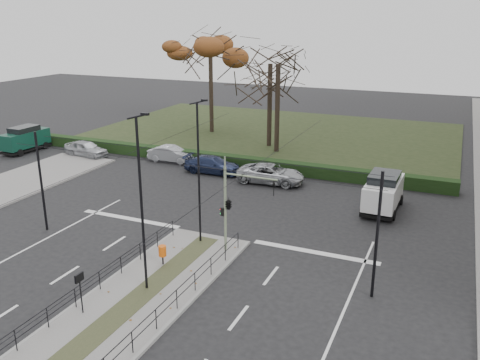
# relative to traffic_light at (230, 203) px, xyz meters

# --- Properties ---
(ground) EXTENTS (140.00, 140.00, 0.00)m
(ground) POSITION_rel_traffic_light_xyz_m (-1.77, -3.58, -2.86)
(ground) COLOR black
(ground) RESTS_ON ground
(median_island) EXTENTS (4.40, 15.00, 0.14)m
(median_island) POSITION_rel_traffic_light_xyz_m (-1.77, -6.08, -2.79)
(median_island) COLOR slate
(median_island) RESTS_ON ground
(park) EXTENTS (38.00, 26.00, 0.10)m
(park) POSITION_rel_traffic_light_xyz_m (-7.77, 28.42, -2.81)
(park) COLOR #222E17
(park) RESTS_ON ground
(hedge) EXTENTS (38.00, 1.00, 1.00)m
(hedge) POSITION_rel_traffic_light_xyz_m (-7.77, 15.02, -2.36)
(hedge) COLOR black
(hedge) RESTS_ON ground
(median_railing) EXTENTS (4.14, 13.24, 0.92)m
(median_railing) POSITION_rel_traffic_light_xyz_m (-1.77, -6.18, -1.88)
(median_railing) COLOR black
(median_railing) RESTS_ON median_island
(catenary) EXTENTS (20.00, 34.00, 6.00)m
(catenary) POSITION_rel_traffic_light_xyz_m (-1.77, -1.96, 0.56)
(catenary) COLOR black
(catenary) RESTS_ON ground
(traffic_light) EXTENTS (3.18, 1.81, 4.67)m
(traffic_light) POSITION_rel_traffic_light_xyz_m (0.00, 0.00, 0.00)
(traffic_light) COLOR gray
(traffic_light) RESTS_ON median_island
(litter_bin) EXTENTS (0.40, 0.40, 1.02)m
(litter_bin) POSITION_rel_traffic_light_xyz_m (-2.47, -2.88, -1.99)
(litter_bin) COLOR black
(litter_bin) RESTS_ON median_island
(info_panel) EXTENTS (0.11, 0.48, 1.86)m
(info_panel) POSITION_rel_traffic_light_xyz_m (-3.28, -8.05, -1.26)
(info_panel) COLOR black
(info_panel) RESTS_ON median_island
(streetlamp_median_near) EXTENTS (0.69, 0.14, 8.28)m
(streetlamp_median_near) POSITION_rel_traffic_light_xyz_m (-1.88, -5.23, 1.49)
(streetlamp_median_near) COLOR black
(streetlamp_median_near) RESTS_ON median_island
(streetlamp_median_far) EXTENTS (0.67, 0.14, 8.02)m
(streetlamp_median_far) POSITION_rel_traffic_light_xyz_m (-2.00, 0.39, 1.36)
(streetlamp_median_far) COLOR black
(streetlamp_median_far) RESTS_ON median_island
(parked_car_first) EXTENTS (4.50, 2.23, 1.48)m
(parked_car_first) POSITION_rel_traffic_light_xyz_m (-20.18, 12.73, -2.12)
(parked_car_first) COLOR #A8ABB0
(parked_car_first) RESTS_ON ground
(parked_car_second) EXTENTS (4.25, 1.61, 1.39)m
(parked_car_second) POSITION_rel_traffic_light_xyz_m (-12.14, 14.32, -2.17)
(parked_car_second) COLOR #A8ABB0
(parked_car_second) RESTS_ON ground
(parked_car_third) EXTENTS (4.81, 2.12, 1.37)m
(parked_car_third) POSITION_rel_traffic_light_xyz_m (-7.37, 12.79, -2.17)
(parked_car_third) COLOR #1F294A
(parked_car_third) RESTS_ON ground
(parked_car_fourth) EXTENTS (5.25, 2.65, 1.43)m
(parked_car_fourth) POSITION_rel_traffic_light_xyz_m (-2.14, 12.23, -2.15)
(parked_car_fourth) COLOR #A8ABB0
(parked_car_fourth) RESTS_ON ground
(white_van) EXTENTS (2.28, 4.80, 2.51)m
(white_van) POSITION_rel_traffic_light_xyz_m (6.58, 9.76, -1.56)
(white_van) COLOR white
(white_van) RESTS_ON ground
(green_van) EXTENTS (2.05, 4.79, 2.41)m
(green_van) POSITION_rel_traffic_light_xyz_m (-26.57, 11.92, -1.61)
(green_van) COLOR #0B3225
(green_van) RESTS_ON ground
(rust_tree) EXTENTS (10.17, 10.17, 11.39)m
(rust_tree) POSITION_rel_traffic_light_xyz_m (-14.18, 26.28, 5.90)
(rust_tree) COLOR black
(rust_tree) RESTS_ON park
(bare_tree_center) EXTENTS (7.34, 7.34, 10.44)m
(bare_tree_center) POSITION_rel_traffic_light_xyz_m (-6.23, 22.88, 4.52)
(bare_tree_center) COLOR black
(bare_tree_center) RESTS_ON park
(bare_tree_near) EXTENTS (5.61, 5.61, 10.69)m
(bare_tree_near) POSITION_rel_traffic_light_xyz_m (-4.82, 21.09, 4.69)
(bare_tree_near) COLOR black
(bare_tree_near) RESTS_ON park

